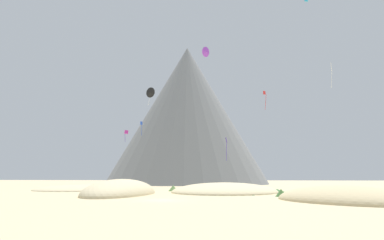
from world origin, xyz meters
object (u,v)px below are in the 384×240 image
bush_near_right (103,194)px  kite_red_mid (265,96)px  kite_blue_mid (141,126)px  bush_low_patch (277,190)px  kite_violet_high (206,52)px  bush_far_left (134,191)px  kite_white_mid (331,70)px  kite_black_mid (150,92)px  bush_ridge_crest (281,193)px  kite_indigo_low (226,144)px  kite_magenta_low (126,133)px  rock_massif (184,118)px  bush_mid_center (173,188)px  bush_scatter_east (251,194)px

bush_near_right → kite_red_mid: size_ratio=0.46×
kite_blue_mid → kite_red_mid: size_ratio=0.76×
bush_low_patch → kite_violet_high: (-12.39, 9.81, 28.14)m
bush_far_left → kite_white_mid: 41.27m
bush_near_right → kite_black_mid: bearing=95.1°
bush_ridge_crest → kite_violet_high: kite_violet_high is taller
bush_near_right → kite_indigo_low: kite_indigo_low is taller
kite_white_mid → kite_violet_high: bearing=144.5°
kite_white_mid → kite_black_mid: bearing=136.8°
bush_ridge_crest → kite_violet_high: bearing=116.3°
kite_red_mid → kite_violet_high: (-12.96, -15.96, 6.23)m
bush_low_patch → kite_blue_mid: size_ratio=0.70×
bush_ridge_crest → kite_black_mid: size_ratio=0.33×
kite_red_mid → bush_ridge_crest: bearing=91.2°
bush_far_left → bush_ridge_crest: (21.55, -8.10, 0.25)m
bush_low_patch → bush_far_left: bearing=-166.6°
bush_near_right → kite_magenta_low: bearing=105.4°
bush_far_left → kite_indigo_low: 22.26m
kite_magenta_low → kite_blue_mid: 4.30m
rock_massif → kite_black_mid: 39.97m
bush_mid_center → kite_indigo_low: (8.80, 9.40, 8.38)m
kite_black_mid → kite_blue_mid: (-4.05, 6.98, -6.80)m
bush_near_right → kite_indigo_low: bearing=57.6°
bush_far_left → bush_low_patch: (22.43, 5.35, 0.01)m
bush_low_patch → kite_red_mid: size_ratio=0.53×
kite_black_mid → bush_low_patch: bearing=-14.0°
bush_ridge_crest → kite_magenta_low: bearing=131.7°
kite_magenta_low → kite_white_mid: (45.51, -18.88, 8.39)m
rock_massif → kite_indigo_low: 53.08m
bush_scatter_east → kite_white_mid: 31.16m
bush_scatter_east → bush_low_patch: bearing=67.7°
kite_magenta_low → kite_violet_high: 30.22m
bush_near_right → kite_violet_high: size_ratio=1.03×
bush_near_right → kite_black_mid: kite_black_mid is taller
kite_red_mid → rock_massif: bearing=-48.0°
bush_ridge_crest → bush_low_patch: (0.89, 13.45, -0.24)m
rock_massif → kite_violet_high: 50.19m
kite_red_mid → bush_near_right: bearing=62.1°
rock_massif → kite_magenta_low: bearing=-105.0°
kite_black_mid → kite_magenta_low: 13.19m
bush_scatter_east → kite_magenta_low: 47.90m
kite_black_mid → bush_scatter_east: bearing=-32.6°
kite_black_mid → kite_violet_high: bearing=-10.0°
bush_low_patch → kite_white_mid: 24.78m
bush_near_right → kite_blue_mid: 42.79m
kite_black_mid → kite_white_mid: 39.91m
rock_massif → kite_white_mid: size_ratio=12.53×
bush_near_right → bush_ridge_crest: (22.87, 0.90, 0.26)m
bush_near_right → bush_far_left: bush_far_left is taller
kite_white_mid → bush_low_patch: bearing=-179.3°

